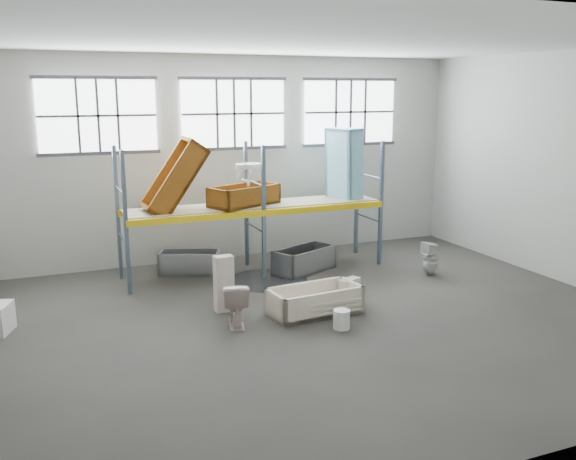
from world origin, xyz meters
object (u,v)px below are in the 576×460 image
steel_tub_left (190,262)px  cistern_tall (224,284)px  steel_tub_right (304,260)px  bucket (342,319)px  blue_tub_upright (344,165)px  rust_tub_flat (244,195)px  toilet_beige (236,303)px  toilet_white (431,258)px  bathtub_beige (315,300)px

steel_tub_left → cistern_tall: bearing=-90.5°
cistern_tall → steel_tub_right: cistern_tall is taller
cistern_tall → bucket: bearing=-47.7°
steel_tub_left → blue_tub_upright: bearing=-6.2°
cistern_tall → rust_tub_flat: (1.22, 2.34, 1.27)m
rust_tub_flat → bucket: rust_tub_flat is taller
toilet_beige → toilet_white: toilet_beige is taller
cistern_tall → bathtub_beige: bearing=-28.8°
blue_tub_upright → toilet_beige: bearing=-140.1°
steel_tub_left → steel_tub_right: size_ratio=0.91×
cistern_tall → blue_tub_upright: blue_tub_upright is taller
toilet_beige → blue_tub_upright: blue_tub_upright is taller
toilet_beige → rust_tub_flat: 3.65m
toilet_white → steel_tub_right: bearing=-120.3°
bathtub_beige → bucket: 0.92m
bucket → steel_tub_left: bearing=109.9°
toilet_beige → toilet_white: size_ratio=1.04×
steel_tub_left → blue_tub_upright: size_ratio=0.79×
bathtub_beige → toilet_white: (3.55, 1.31, 0.13)m
bathtub_beige → steel_tub_left: (-1.53, 3.60, -0.00)m
bathtub_beige → bucket: bearing=-88.5°
steel_tub_right → cistern_tall: bearing=-143.0°
cistern_tall → steel_tub_right: bearing=34.9°
cistern_tall → steel_tub_left: size_ratio=0.79×
steel_tub_left → rust_tub_flat: bearing=-21.9°
rust_tub_flat → bathtub_beige: bearing=-84.0°
bathtub_beige → blue_tub_upright: bearing=49.7°
toilet_white → blue_tub_upright: size_ratio=0.44×
bathtub_beige → steel_tub_left: 3.91m
steel_tub_right → rust_tub_flat: (-1.31, 0.43, 1.54)m
rust_tub_flat → blue_tub_upright: size_ratio=0.92×
bathtub_beige → toilet_white: bearing=15.2°
steel_tub_right → bucket: bearing=-103.7°
bathtub_beige → steel_tub_left: size_ratio=1.26×
steel_tub_left → toilet_white: bearing=-24.3°
toilet_beige → steel_tub_right: toilet_beige is taller
rust_tub_flat → bucket: 4.38m
toilet_white → steel_tub_left: bearing=-116.4°
steel_tub_left → rust_tub_flat: 2.03m
toilet_white → toilet_beige: bearing=-77.7°
steel_tub_left → blue_tub_upright: (3.78, -0.41, 2.14)m
toilet_white → bucket: bearing=-59.3°
bathtub_beige → blue_tub_upright: (2.25, 3.19, 2.14)m
steel_tub_left → bucket: steel_tub_left is taller
steel_tub_right → steel_tub_left: bearing=160.0°
toilet_white → blue_tub_upright: bearing=-147.5°
steel_tub_left → rust_tub_flat: rust_tub_flat is taller
toilet_beige → blue_tub_upright: 5.37m
cistern_tall → blue_tub_upright: bearing=30.3°
toilet_white → rust_tub_flat: size_ratio=0.48×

